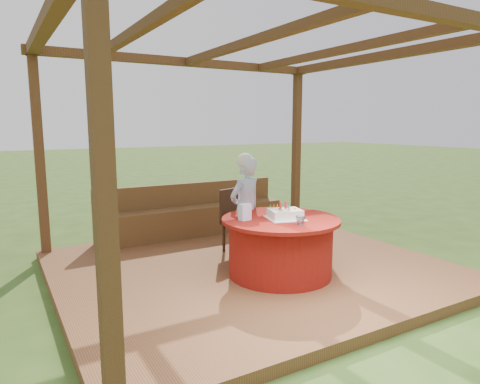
# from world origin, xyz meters

# --- Properties ---
(ground) EXTENTS (60.00, 60.00, 0.00)m
(ground) POSITION_xyz_m (0.00, 0.00, 0.00)
(ground) COLOR #31501A
(ground) RESTS_ON ground
(deck) EXTENTS (4.50, 4.00, 0.12)m
(deck) POSITION_xyz_m (0.00, 0.00, 0.06)
(deck) COLOR brown
(deck) RESTS_ON ground
(pergola) EXTENTS (4.50, 4.00, 2.72)m
(pergola) POSITION_xyz_m (0.00, 0.00, 2.41)
(pergola) COLOR brown
(pergola) RESTS_ON deck
(bench) EXTENTS (3.00, 0.42, 0.80)m
(bench) POSITION_xyz_m (0.00, 1.72, 0.38)
(bench) COLOR brown
(bench) RESTS_ON deck
(table) EXTENTS (1.34, 1.34, 0.67)m
(table) POSITION_xyz_m (0.12, -0.47, 0.46)
(table) COLOR maroon
(table) RESTS_ON deck
(chair) EXTENTS (0.51, 0.51, 0.86)m
(chair) POSITION_xyz_m (0.15, 0.61, 0.59)
(chair) COLOR #321B10
(chair) RESTS_ON deck
(elderly_woman) EXTENTS (0.55, 0.44, 1.38)m
(elderly_woman) POSITION_xyz_m (0.03, 0.18, 0.81)
(elderly_woman) COLOR #9DBDE9
(elderly_woman) RESTS_ON deck
(birthday_cake) EXTENTS (0.49, 0.49, 0.18)m
(birthday_cake) POSITION_xyz_m (0.15, -0.51, 0.84)
(birthday_cake) COLOR white
(birthday_cake) RESTS_ON table
(gift_bag) EXTENTS (0.14, 0.10, 0.18)m
(gift_bag) POSITION_xyz_m (-0.29, -0.35, 0.88)
(gift_bag) COLOR #EB98C6
(gift_bag) RESTS_ON table
(drinking_glass) EXTENTS (0.11, 0.11, 0.10)m
(drinking_glass) POSITION_xyz_m (0.10, -0.85, 0.84)
(drinking_glass) COLOR white
(drinking_glass) RESTS_ON table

